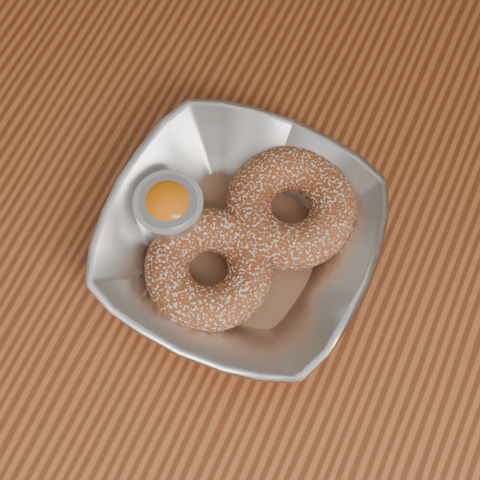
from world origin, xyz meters
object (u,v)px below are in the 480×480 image
at_px(donut_front, 209,269).
at_px(ramekin, 170,212).
at_px(table, 267,364).
at_px(serving_bowl, 240,241).
at_px(donut_back, 291,207).

height_order(donut_front, ramekin, ramekin).
height_order(table, serving_bowl, serving_bowl).
bearing_deg(table, donut_back, 105.70).
bearing_deg(serving_bowl, table, -47.17).
height_order(table, ramekin, ramekin).
distance_m(donut_back, ramekin, 0.10).
height_order(table, donut_back, donut_back).
distance_m(table, ramekin, 0.19).
xyz_separation_m(serving_bowl, ramekin, (-0.06, -0.00, 0.01)).
bearing_deg(donut_front, ramekin, 149.57).
bearing_deg(donut_back, serving_bowl, -119.96).
bearing_deg(table, ramekin, 154.52).
relative_size(donut_back, ramekin, 1.87).
relative_size(donut_back, donut_front, 1.05).
relative_size(table, serving_bowl, 5.54).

